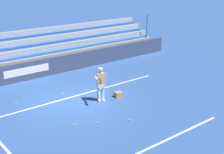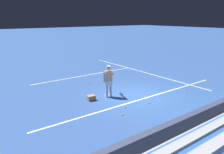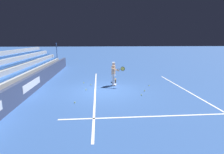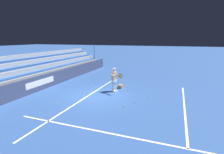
{
  "view_description": "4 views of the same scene",
  "coord_description": "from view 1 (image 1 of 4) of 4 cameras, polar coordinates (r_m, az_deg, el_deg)",
  "views": [
    {
      "loc": [
        7.27,
        12.47,
        6.19
      ],
      "look_at": [
        -1.62,
        1.33,
        1.33
      ],
      "focal_mm": 50.0,
      "sensor_mm": 36.0,
      "label": 1
    },
    {
      "loc": [
        -7.79,
        -8.21,
        4.17
      ],
      "look_at": [
        -0.53,
        1.57,
        0.82
      ],
      "focal_mm": 35.0,
      "sensor_mm": 36.0,
      "label": 2
    },
    {
      "loc": [
        11.04,
        -0.28,
        3.27
      ],
      "look_at": [
        -0.73,
        0.66,
        0.76
      ],
      "focal_mm": 28.0,
      "sensor_mm": 36.0,
      "label": 3
    },
    {
      "loc": [
        10.09,
        4.89,
        3.77
      ],
      "look_at": [
        -1.11,
        0.72,
        1.12
      ],
      "focal_mm": 28.0,
      "sensor_mm": 36.0,
      "label": 4
    }
  ],
  "objects": [
    {
      "name": "tennis_player",
      "position": [
        15.38,
        -2.09,
        -1.31
      ],
      "size": [
        0.8,
        0.94,
        1.71
      ],
      "color": "silver",
      "rests_on": "ground"
    },
    {
      "name": "tennis_ball_toward_net",
      "position": [
        17.87,
        -4.1,
        -1.36
      ],
      "size": [
        0.07,
        0.07,
        0.07
      ],
      "primitive_type": "sphere",
      "color": "#CCE533",
      "rests_on": "ground"
    },
    {
      "name": "tennis_ball_near_player",
      "position": [
        16.69,
        -9.01,
        -3.05
      ],
      "size": [
        0.07,
        0.07,
        0.07
      ],
      "primitive_type": "sphere",
      "color": "#CCE533",
      "rests_on": "ground"
    },
    {
      "name": "tennis_ball_by_box",
      "position": [
        13.37,
        -6.9,
        -8.72
      ],
      "size": [
        0.07,
        0.07,
        0.07
      ],
      "primitive_type": "sphere",
      "color": "#CCE533",
      "rests_on": "ground"
    },
    {
      "name": "ground_plane",
      "position": [
        15.71,
        -7.69,
        -4.55
      ],
      "size": [
        160.0,
        160.0,
        0.0
      ],
      "primitive_type": "plane",
      "color": "#2D5193"
    },
    {
      "name": "tennis_ball_stray_back",
      "position": [
        16.14,
        -17.18,
        -4.48
      ],
      "size": [
        0.07,
        0.07,
        0.07
      ],
      "primitive_type": "sphere",
      "color": "#CCE533",
      "rests_on": "ground"
    },
    {
      "name": "bleacher_stand",
      "position": [
        20.86,
        -16.81,
        2.83
      ],
      "size": [
        21.4,
        2.4,
        2.95
      ],
      "color": "#9EA3A8",
      "rests_on": "ground"
    },
    {
      "name": "tennis_ball_midcourt",
      "position": [
        17.11,
        -4.74,
        -2.32
      ],
      "size": [
        0.07,
        0.07,
        0.07
      ],
      "primitive_type": "sphere",
      "color": "#CCE533",
      "rests_on": "ground"
    },
    {
      "name": "court_service_line_white",
      "position": [
        11.82,
        6.65,
        -12.87
      ],
      "size": [
        8.22,
        0.1,
        0.01
      ],
      "primitive_type": "cube",
      "color": "white",
      "rests_on": "ground"
    },
    {
      "name": "tennis_ball_on_baseline",
      "position": [
        13.71,
        3.16,
        -7.87
      ],
      "size": [
        0.07,
        0.07,
        0.07
      ],
      "primitive_type": "sphere",
      "color": "#CCE533",
      "rests_on": "ground"
    },
    {
      "name": "court_baseline_white",
      "position": [
        16.1,
        -8.62,
        -3.98
      ],
      "size": [
        12.0,
        0.1,
        0.01
      ],
      "primitive_type": "cube",
      "color": "white",
      "rests_on": "ground"
    },
    {
      "name": "back_wall_sponsor_board",
      "position": [
        19.28,
        -14.71,
        1.19
      ],
      "size": [
        22.53,
        0.25,
        1.1
      ],
      "color": "#384260",
      "rests_on": "ground"
    },
    {
      "name": "tennis_ball_far_right",
      "position": [
        13.48,
        -2.81,
        -8.37
      ],
      "size": [
        0.07,
        0.07,
        0.07
      ],
      "primitive_type": "sphere",
      "color": "#CCE533",
      "rests_on": "ground"
    },
    {
      "name": "ball_box_cardboard",
      "position": [
        16.16,
        1.16,
        -3.19
      ],
      "size": [
        0.42,
        0.33,
        0.26
      ],
      "primitive_type": "cube",
      "rotation": [
        0.0,
        0.0,
        -0.08
      ],
      "color": "#A87F51",
      "rests_on": "ground"
    }
  ]
}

